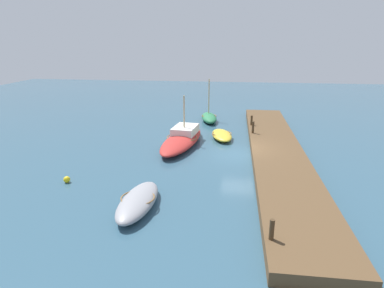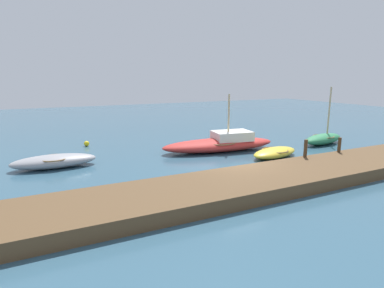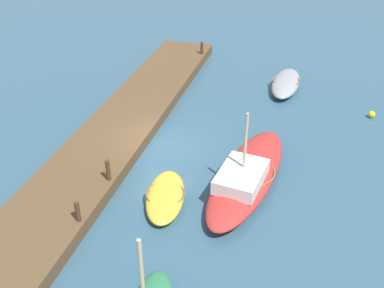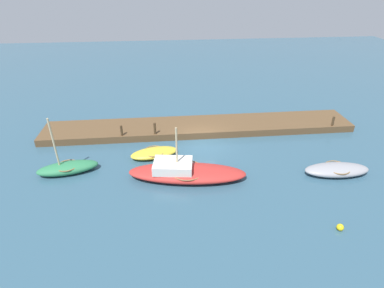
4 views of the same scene
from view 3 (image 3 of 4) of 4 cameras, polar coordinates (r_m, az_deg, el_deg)
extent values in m
plane|color=#33566B|center=(22.37, -3.71, -0.51)|extent=(84.00, 84.00, 0.00)
cube|color=brown|center=(23.08, -9.64, 1.04)|extent=(26.29, 3.50, 0.59)
ellipsoid|color=#939399|center=(28.66, 11.56, 7.41)|extent=(4.44, 1.75, 0.72)
torus|color=olive|center=(28.58, 11.61, 7.77)|extent=(1.72, 1.72, 0.07)
ellipsoid|color=#B72D28|center=(19.91, 6.89, -3.87)|extent=(8.01, 3.28, 0.84)
torus|color=olive|center=(19.77, 6.93, -3.33)|extent=(2.63, 2.63, 0.07)
cube|color=silver|center=(18.85, 6.13, -4.03)|extent=(2.71, 2.02, 0.61)
cylinder|color=#C6B284|center=(18.37, 6.62, -0.44)|extent=(0.12, 0.12, 3.09)
ellipsoid|color=gold|center=(18.84, -3.33, -6.52)|extent=(3.75, 2.25, 0.58)
torus|color=olive|center=(18.74, -3.35, -6.14)|extent=(1.91, 1.91, 0.07)
cylinder|color=#47331E|center=(31.83, 1.24, 11.84)|extent=(0.19, 0.19, 0.83)
cylinder|color=#47331E|center=(19.26, -10.38, -3.20)|extent=(0.19, 0.19, 0.97)
cylinder|color=#47331E|center=(17.49, -14.02, -8.12)|extent=(0.18, 0.18, 0.86)
sphere|color=yellow|center=(26.73, 21.41, 3.44)|extent=(0.37, 0.37, 0.37)
camera|label=1|loc=(40.69, 8.31, 25.93)|focal=30.90mm
camera|label=2|loc=(34.12, -21.14, 18.03)|focal=29.76mm
camera|label=4|loc=(20.47, 64.05, 15.38)|focal=28.34mm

